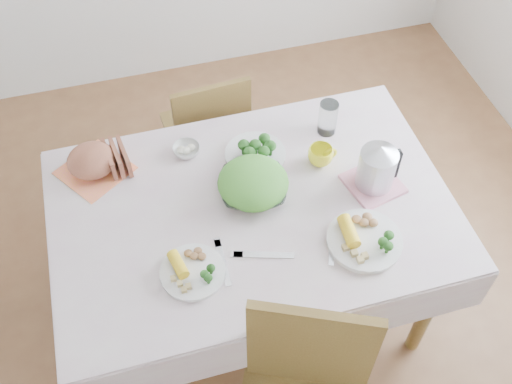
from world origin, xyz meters
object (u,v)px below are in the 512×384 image
object	(u,v)px
chair_far	(205,123)
dinner_plate_left	(193,272)
salad_bowl	(253,188)
yellow_mug	(320,156)
dinner_plate_right	(364,241)
electric_kettle	(377,164)
dining_table	(253,262)

from	to	relation	value
chair_far	dinner_plate_left	xyz separation A→B (m)	(-0.25, -1.01, 0.31)
salad_bowl	dinner_plate_left	xyz separation A→B (m)	(-0.30, -0.29, -0.02)
salad_bowl	yellow_mug	bearing A→B (deg)	15.32
salad_bowl	dinner_plate_right	size ratio (longest dim) A/B	0.93
chair_far	salad_bowl	distance (m)	0.80
dinner_plate_left	dinner_plate_right	bearing A→B (deg)	-3.60
electric_kettle	salad_bowl	bearing A→B (deg)	166.16
dining_table	yellow_mug	world-z (taller)	yellow_mug
salad_bowl	dining_table	bearing A→B (deg)	-108.36
salad_bowl	dinner_plate_right	world-z (taller)	salad_bowl
dining_table	chair_far	distance (m)	0.79
dinner_plate_left	dinner_plate_right	size ratio (longest dim) A/B	0.84
dinner_plate_right	electric_kettle	xyz separation A→B (m)	(0.13, 0.24, 0.11)
dinner_plate_left	yellow_mug	size ratio (longest dim) A/B	2.28
dining_table	dinner_plate_left	distance (m)	0.53
dinner_plate_left	dinner_plate_right	xyz separation A→B (m)	(0.62, -0.04, 0.00)
salad_bowl	electric_kettle	world-z (taller)	electric_kettle
chair_far	yellow_mug	world-z (taller)	chair_far
dinner_plate_left	electric_kettle	xyz separation A→B (m)	(0.75, 0.20, 0.11)
dining_table	electric_kettle	size ratio (longest dim) A/B	7.03
dinner_plate_left	chair_far	bearing A→B (deg)	76.25
dining_table	dinner_plate_left	xyz separation A→B (m)	(-0.27, -0.22, 0.40)
dinner_plate_left	yellow_mug	distance (m)	0.70
yellow_mug	dinner_plate_right	bearing A→B (deg)	-86.53
chair_far	dinner_plate_right	xyz separation A→B (m)	(0.37, -1.05, 0.31)
salad_bowl	dinner_plate_left	size ratio (longest dim) A/B	1.11
chair_far	dinner_plate_left	distance (m)	1.08
dinner_plate_right	electric_kettle	distance (m)	0.30
chair_far	dinner_plate_right	distance (m)	1.15
dining_table	chair_far	bearing A→B (deg)	92.05
salad_bowl	dinner_plate_right	distance (m)	0.46
yellow_mug	dinner_plate_left	bearing A→B (deg)	-148.21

